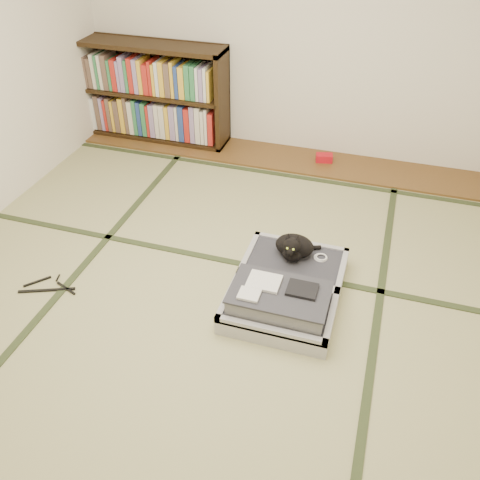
% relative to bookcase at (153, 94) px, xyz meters
% --- Properties ---
extents(floor, '(4.50, 4.50, 0.00)m').
position_rel_bookcase_xyz_m(floor, '(1.36, -2.07, -0.45)').
color(floor, tan).
rests_on(floor, ground).
extents(wood_strip, '(4.00, 0.50, 0.02)m').
position_rel_bookcase_xyz_m(wood_strip, '(1.36, -0.07, -0.44)').
color(wood_strip, brown).
rests_on(wood_strip, ground).
extents(red_item, '(0.17, 0.12, 0.07)m').
position_rel_bookcase_xyz_m(red_item, '(1.70, -0.04, -0.40)').
color(red_item, '#B80E19').
rests_on(red_item, wood_strip).
extents(room_shell, '(4.50, 4.50, 4.50)m').
position_rel_bookcase_xyz_m(room_shell, '(1.36, -2.07, 1.01)').
color(room_shell, white).
rests_on(room_shell, ground).
extents(tatami_borders, '(4.00, 4.50, 0.01)m').
position_rel_bookcase_xyz_m(tatami_borders, '(1.36, -1.57, -0.45)').
color(tatami_borders, '#2D381E').
rests_on(tatami_borders, ground).
extents(bookcase, '(1.45, 0.33, 0.93)m').
position_rel_bookcase_xyz_m(bookcase, '(0.00, 0.00, 0.00)').
color(bookcase, black).
rests_on(bookcase, wood_strip).
extents(suitcase, '(0.67, 0.89, 0.26)m').
position_rel_bookcase_xyz_m(suitcase, '(1.78, -1.94, -0.36)').
color(suitcase, '#A8A8AD').
rests_on(suitcase, floor).
extents(cat, '(0.30, 0.30, 0.24)m').
position_rel_bookcase_xyz_m(cat, '(1.76, -1.64, -0.23)').
color(cat, black).
rests_on(cat, suitcase).
extents(cable_coil, '(0.09, 0.09, 0.02)m').
position_rel_bookcase_xyz_m(cable_coil, '(1.94, -1.60, -0.31)').
color(cable_coil, white).
rests_on(cable_coil, suitcase).
extents(hanger, '(0.37, 0.24, 0.01)m').
position_rel_bookcase_xyz_m(hanger, '(0.27, -2.28, -0.44)').
color(hanger, black).
rests_on(hanger, floor).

